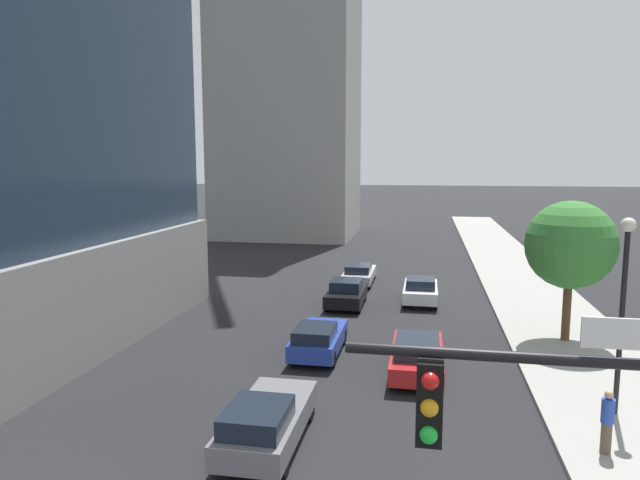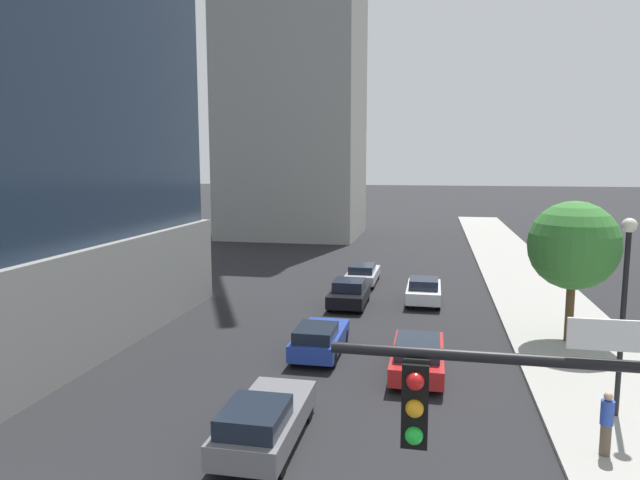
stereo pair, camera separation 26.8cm
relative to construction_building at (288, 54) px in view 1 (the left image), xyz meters
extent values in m
cube|color=#9E9B93|center=(21.06, -35.79, -19.14)|extent=(5.37, 120.00, 0.15)
cube|color=#9E9B93|center=(-0.03, 0.03, -1.44)|extent=(14.16, 12.55, 35.54)
cube|color=gold|center=(4.22, -3.74, 2.01)|extent=(0.90, 0.90, 42.43)
cylinder|color=black|center=(16.26, -53.26, -13.60)|extent=(5.02, 0.14, 0.14)
cube|color=black|center=(14.78, -53.26, -14.23)|extent=(0.32, 0.36, 1.05)
sphere|color=red|center=(14.78, -53.45, -13.89)|extent=(0.22, 0.22, 0.22)
sphere|color=orange|center=(14.78, -53.45, -14.23)|extent=(0.22, 0.22, 0.22)
sphere|color=green|center=(14.78, -53.45, -14.57)|extent=(0.22, 0.22, 0.22)
cube|color=white|center=(17.02, -53.26, -13.25)|extent=(1.10, 0.04, 0.36)
cylinder|color=black|center=(20.62, -41.82, -16.20)|extent=(0.16, 0.16, 5.72)
sphere|color=silver|center=(20.62, -41.82, -13.16)|extent=(0.44, 0.44, 0.44)
cylinder|color=brown|center=(20.84, -34.25, -17.66)|extent=(0.36, 0.36, 2.80)
sphere|color=#387F33|center=(20.84, -34.25, -14.83)|extent=(3.81, 3.81, 3.81)
cube|color=red|center=(14.49, -39.01, -18.61)|extent=(1.90, 4.78, 0.65)
cube|color=#19212D|center=(14.49, -39.51, -18.03)|extent=(1.60, 2.36, 0.51)
cylinder|color=black|center=(13.65, -37.39, -18.89)|extent=(0.22, 0.65, 0.65)
cylinder|color=black|center=(15.33, -37.39, -18.89)|extent=(0.22, 0.65, 0.65)
cylinder|color=black|center=(13.65, -40.64, -18.89)|extent=(0.22, 0.65, 0.65)
cylinder|color=black|center=(15.33, -40.64, -18.89)|extent=(0.22, 0.65, 0.65)
cube|color=black|center=(10.46, -29.56, -18.62)|extent=(1.94, 4.00, 0.66)
cube|color=#19212D|center=(10.46, -29.56, -18.01)|extent=(1.63, 1.87, 0.56)
cylinder|color=black|center=(9.61, -28.20, -18.90)|extent=(0.22, 0.62, 0.62)
cylinder|color=black|center=(11.31, -28.20, -18.90)|extent=(0.22, 0.62, 0.62)
cylinder|color=black|center=(9.61, -30.92, -18.90)|extent=(0.22, 0.62, 0.62)
cylinder|color=black|center=(11.31, -30.92, -18.90)|extent=(0.22, 0.62, 0.62)
cube|color=#B7B7BC|center=(10.46, -23.41, -18.65)|extent=(1.85, 4.59, 0.57)
cube|color=#19212D|center=(10.46, -23.85, -18.13)|extent=(1.55, 2.15, 0.47)
cylinder|color=black|center=(9.64, -21.85, -18.89)|extent=(0.22, 0.65, 0.65)
cylinder|color=black|center=(11.27, -21.85, -18.89)|extent=(0.22, 0.65, 0.65)
cylinder|color=black|center=(9.64, -24.97, -18.89)|extent=(0.22, 0.65, 0.65)
cylinder|color=black|center=(11.27, -24.97, -18.89)|extent=(0.22, 0.65, 0.65)
cube|color=slate|center=(10.46, -45.36, -18.56)|extent=(1.90, 4.71, 0.68)
cube|color=#19212D|center=(10.46, -46.43, -17.95)|extent=(1.60, 2.04, 0.55)
cylinder|color=black|center=(9.62, -43.76, -18.86)|extent=(0.22, 0.71, 0.71)
cylinder|color=black|center=(11.30, -43.76, -18.86)|extent=(0.22, 0.71, 0.71)
cylinder|color=black|center=(9.62, -46.96, -18.86)|extent=(0.22, 0.71, 0.71)
cylinder|color=black|center=(11.30, -46.96, -18.86)|extent=(0.22, 0.71, 0.71)
cube|color=silver|center=(14.49, -27.93, -18.58)|extent=(1.86, 4.30, 0.65)
cube|color=#19212D|center=(14.49, -28.41, -17.99)|extent=(1.56, 1.84, 0.52)
cylinder|color=black|center=(13.67, -26.46, -18.85)|extent=(0.22, 0.72, 0.72)
cylinder|color=black|center=(15.31, -26.46, -18.85)|extent=(0.22, 0.72, 0.72)
cylinder|color=black|center=(13.67, -29.39, -18.85)|extent=(0.22, 0.72, 0.72)
cylinder|color=black|center=(15.31, -29.39, -18.85)|extent=(0.22, 0.72, 0.72)
cube|color=#233D9E|center=(10.46, -37.64, -18.60)|extent=(1.81, 4.28, 0.67)
cube|color=#19212D|center=(10.46, -38.55, -18.03)|extent=(1.52, 2.03, 0.47)
cylinder|color=black|center=(9.66, -36.19, -18.89)|extent=(0.22, 0.65, 0.65)
cylinder|color=black|center=(11.25, -36.19, -18.89)|extent=(0.22, 0.65, 0.65)
cylinder|color=black|center=(9.66, -39.10, -18.89)|extent=(0.22, 0.65, 0.65)
cylinder|color=black|center=(11.25, -39.10, -18.89)|extent=(0.22, 0.65, 0.65)
cylinder|color=brown|center=(19.58, -44.49, -18.63)|extent=(0.28, 0.28, 0.86)
cylinder|color=#2D4CB2|center=(19.58, -44.49, -17.88)|extent=(0.34, 0.34, 0.66)
sphere|color=tan|center=(19.58, -44.49, -17.43)|extent=(0.23, 0.23, 0.23)
camera|label=1|loc=(14.69, -60.00, -11.33)|focal=31.89mm
camera|label=2|loc=(14.95, -59.95, -11.33)|focal=31.89mm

